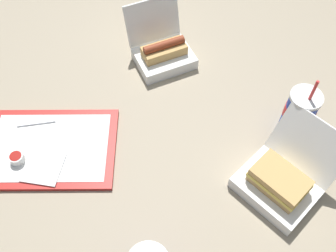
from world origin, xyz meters
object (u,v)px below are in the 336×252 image
at_px(plastic_fork, 36,123).
at_px(food_tray, 50,148).
at_px(ketchup_cup, 17,158).
at_px(clamshell_hotdog_left, 163,52).
at_px(soda_cup_left, 298,115).
at_px(clamshell_sandwich_right, 280,181).

bearing_deg(plastic_fork, food_tray, -66.21).
height_order(ketchup_cup, clamshell_hotdog_left, clamshell_hotdog_left).
height_order(clamshell_hotdog_left, soda_cup_left, soda_cup_left).
xyz_separation_m(food_tray, soda_cup_left, (0.68, 0.10, 0.08)).
distance_m(ketchup_cup, clamshell_sandwich_right, 0.70).
distance_m(food_tray, plastic_fork, 0.10).
bearing_deg(plastic_fork, clamshell_sandwich_right, -26.02).
height_order(plastic_fork, soda_cup_left, soda_cup_left).
bearing_deg(clamshell_sandwich_right, clamshell_hotdog_left, 126.41).
relative_size(plastic_fork, soda_cup_left, 0.48).
distance_m(plastic_fork, clamshell_hotdog_left, 0.46).
relative_size(plastic_fork, clamshell_sandwich_right, 0.37).
xyz_separation_m(ketchup_cup, clamshell_sandwich_right, (0.70, -0.04, 0.02)).
height_order(clamshell_sandwich_right, soda_cup_left, soda_cup_left).
bearing_deg(soda_cup_left, plastic_fork, -178.55).
xyz_separation_m(ketchup_cup, clamshell_hotdog_left, (0.37, 0.41, 0.01)).
height_order(food_tray, soda_cup_left, soda_cup_left).
relative_size(ketchup_cup, plastic_fork, 0.36).
bearing_deg(ketchup_cup, clamshell_sandwich_right, -2.91).
bearing_deg(plastic_fork, clamshell_hotdog_left, 26.63).
xyz_separation_m(plastic_fork, soda_cup_left, (0.74, 0.02, 0.07)).
xyz_separation_m(clamshell_sandwich_right, soda_cup_left, (0.06, 0.18, 0.04)).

